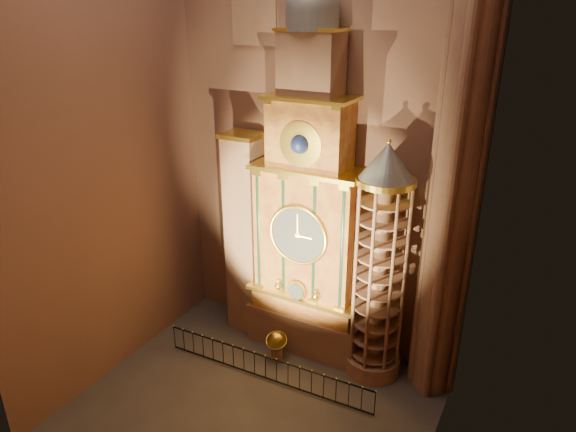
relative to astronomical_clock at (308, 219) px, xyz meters
The scene contains 10 objects.
floor 8.32m from the astronomical_clock, 90.00° to the right, with size 14.00×14.00×0.00m, color #383330.
wall_back 4.45m from the astronomical_clock, 90.00° to the left, with size 22.00×22.00×0.00m, color #855947.
wall_left 9.61m from the astronomical_clock, 144.66° to the right, with size 22.00×22.00×0.00m, color #855947.
wall_right 9.61m from the astronomical_clock, 35.34° to the right, with size 22.00×22.00×0.00m, color #855947.
astronomical_clock is the anchor object (origin of this frame).
portrait_tower 3.73m from the astronomical_clock, behind, with size 1.80×1.60×10.20m.
stair_turret 3.78m from the astronomical_clock, ahead, with size 2.50×2.50×10.80m.
gothic_pier 7.48m from the astronomical_clock, ahead, with size 2.04×2.04×22.00m.
celestial_globe 6.09m from the astronomical_clock, 112.13° to the right, with size 1.24×1.20×1.48m.
iron_railing 6.85m from the astronomical_clock, 97.28° to the right, with size 10.05×0.39×1.22m.
Camera 1 is at (9.27, -14.00, 15.50)m, focal length 32.00 mm.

